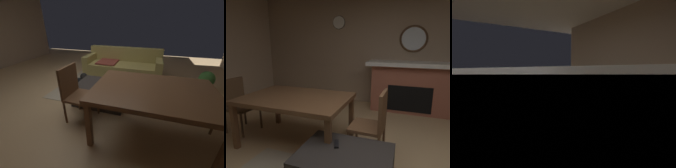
# 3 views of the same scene
# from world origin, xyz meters

# --- Properties ---
(floor) EXTENTS (9.19, 9.19, 0.00)m
(floor) POSITION_xyz_m (0.00, 0.00, 0.00)
(floor) COLOR tan
(area_rug) EXTENTS (2.60, 2.00, 0.01)m
(area_rug) POSITION_xyz_m (0.40, 0.62, 0.01)
(area_rug) COLOR tan
(area_rug) RESTS_ON ground
(couch) EXTENTS (2.19, 0.88, 0.82)m
(couch) POSITION_xyz_m (0.51, 1.40, 0.30)
(couch) COLOR #9E8E4C
(couch) RESTS_ON ground
(ottoman_coffee_table) EXTENTS (1.00, 0.77, 0.39)m
(ottoman_coffee_table) POSITION_xyz_m (0.40, -0.10, 0.19)
(ottoman_coffee_table) COLOR #2D2826
(ottoman_coffee_table) RESTS_ON ground
(tv_remote) EXTENTS (0.10, 0.17, 0.02)m
(tv_remote) POSITION_xyz_m (0.54, -0.21, 0.40)
(tv_remote) COLOR black
(tv_remote) RESTS_ON ottoman_coffee_table
(dining_table) EXTENTS (1.60, 1.08, 0.74)m
(dining_table) POSITION_xyz_m (1.39, -0.72, 0.67)
(dining_table) COLOR brown
(dining_table) RESTS_ON ground
(dining_chair_west) EXTENTS (0.46, 0.46, 0.93)m
(dining_chair_west) POSITION_xyz_m (0.20, -0.71, 0.52)
(dining_chair_west) COLOR brown
(dining_chair_west) RESTS_ON ground
(potted_plant) EXTENTS (0.34, 0.34, 0.48)m
(potted_plant) POSITION_xyz_m (2.62, 1.07, 0.26)
(potted_plant) COLOR beige
(potted_plant) RESTS_ON ground
(small_dog) EXTENTS (0.49, 0.47, 0.33)m
(small_dog) POSITION_xyz_m (-0.37, 0.27, 0.19)
(small_dog) COLOR black
(small_dog) RESTS_ON ground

